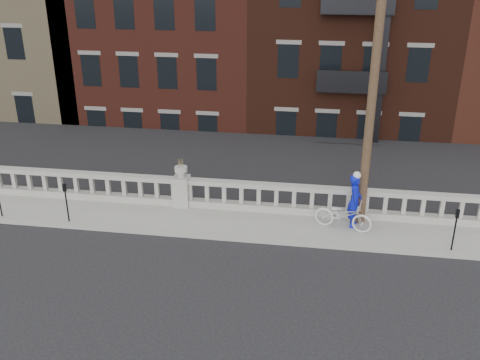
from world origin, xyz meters
name	(u,v)px	position (x,y,z in m)	size (l,w,h in m)	color
ground	(149,268)	(0.00, 0.00, 0.00)	(120.00, 120.00, 0.00)	black
sidewalk	(176,219)	(0.00, 3.00, 0.07)	(32.00, 2.20, 0.15)	gray
balustrade	(182,192)	(0.00, 3.95, 0.64)	(28.00, 0.34, 1.03)	gray
planter_pedestal	(182,188)	(0.00, 3.95, 0.83)	(0.55, 0.55, 1.76)	gray
lower_level	(262,49)	(0.56, 23.04, 2.63)	(80.00, 44.00, 20.80)	#605E59
utility_pole	(375,70)	(6.20, 3.60, 5.24)	(1.60, 0.28, 10.00)	#422D1E
parking_meter_c	(66,198)	(-3.45, 2.15, 1.00)	(0.10, 0.09, 1.36)	black
parking_meter_d	(456,225)	(8.85, 2.15, 1.00)	(0.10, 0.09, 1.36)	black
bicycle	(343,215)	(5.60, 3.03, 0.64)	(0.65, 1.87, 0.98)	silver
cyclist	(355,201)	(5.94, 3.31, 1.05)	(0.66, 0.43, 1.80)	#0C15BE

